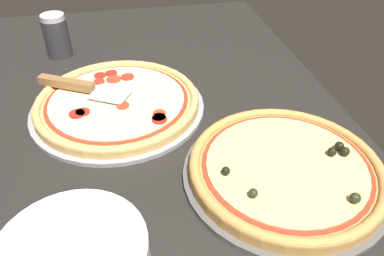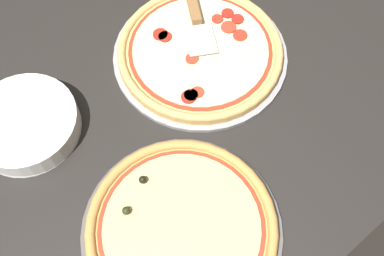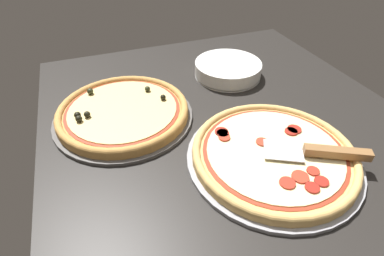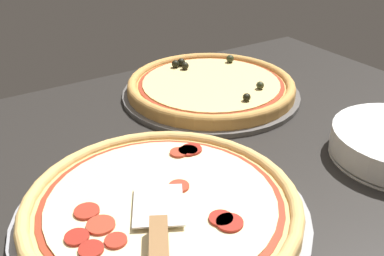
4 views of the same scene
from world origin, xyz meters
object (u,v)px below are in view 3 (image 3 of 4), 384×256
Objects in this scene: pizza_front at (274,153)px; plate_stack at (228,69)px; serving_spatula at (328,152)px; pizza_back at (123,111)px.

pizza_front is 1.70× the size of plate_stack.
pizza_front is at bearing 169.01° from plate_stack.
plate_stack is (46.44, 1.89, -1.92)cm from serving_spatula.
plate_stack is (11.83, -37.62, -0.00)cm from pizza_back.
pizza_front is at bearing 59.42° from serving_spatula.
pizza_back is 52.56cm from serving_spatula.
pizza_front is at bearing -134.13° from pizza_back.
plate_stack is at bearing -10.99° from pizza_front.
pizza_back is at bearing 107.45° from plate_stack.
plate_stack is at bearing -72.55° from pizza_back.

